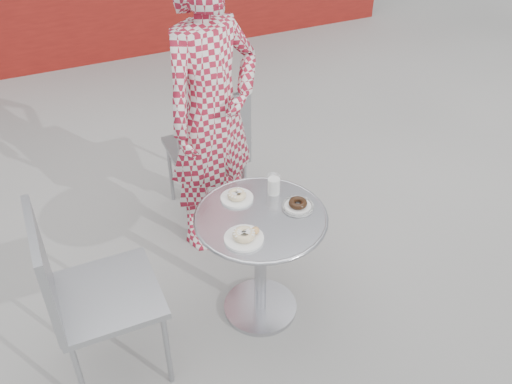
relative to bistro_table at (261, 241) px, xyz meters
name	(u,v)px	position (x,y,z in m)	size (l,w,h in m)	color
ground	(265,311)	(0.02, -0.03, -0.50)	(60.00, 60.00, 0.00)	#9F9D98
bistro_table	(261,241)	(0.00, 0.00, 0.00)	(0.66, 0.66, 0.66)	silver
chair_far	(207,175)	(0.04, 0.93, -0.21)	(0.45, 0.45, 0.93)	#9A9CA1
chair_left	(110,325)	(-0.80, -0.05, -0.20)	(0.47, 0.46, 0.97)	#9A9CA1
seated_person	(212,113)	(0.02, 0.71, 0.36)	(0.62, 0.41, 1.71)	maroon
plate_far	(237,196)	(-0.05, 0.17, 0.18)	(0.16, 0.16, 0.04)	white
plate_near	(245,236)	(-0.14, -0.12, 0.18)	(0.18, 0.18, 0.05)	white
plate_checker	(298,205)	(0.19, -0.01, 0.17)	(0.16, 0.16, 0.04)	white
milk_cup	(274,185)	(0.13, 0.14, 0.21)	(0.07, 0.07, 0.11)	white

